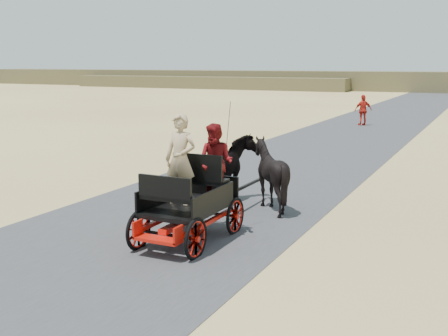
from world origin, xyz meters
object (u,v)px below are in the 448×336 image
at_px(carriage, 189,223).
at_px(pedestrian, 363,110).
at_px(horse_right, 270,174).
at_px(horse_left, 229,171).

distance_m(carriage, pedestrian, 22.48).
bearing_deg(pedestrian, horse_right, 60.09).
height_order(carriage, horse_left, horse_left).
bearing_deg(carriage, horse_left, 100.39).
xyz_separation_m(horse_left, pedestrian, (-0.85, 19.43, 0.02)).
xyz_separation_m(carriage, horse_right, (0.55, 3.00, 0.49)).
bearing_deg(horse_left, carriage, 100.39).
bearing_deg(horse_left, pedestrian, -87.50).
bearing_deg(carriage, pedestrian, 93.57).
bearing_deg(horse_right, pedestrian, -84.27).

